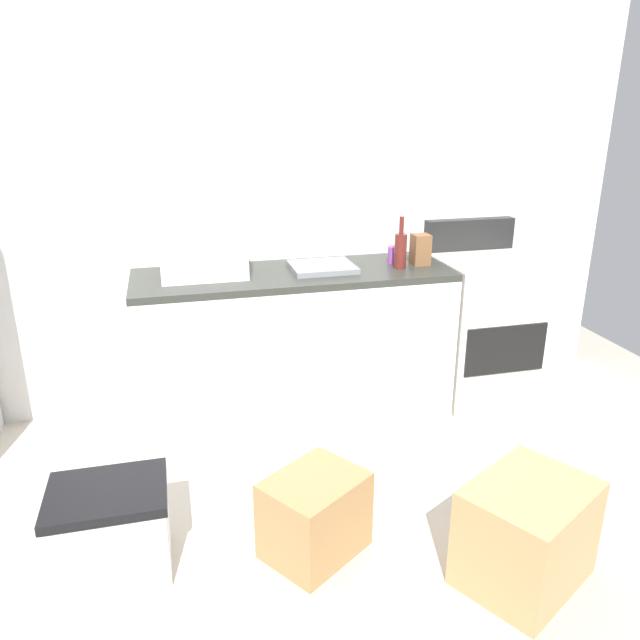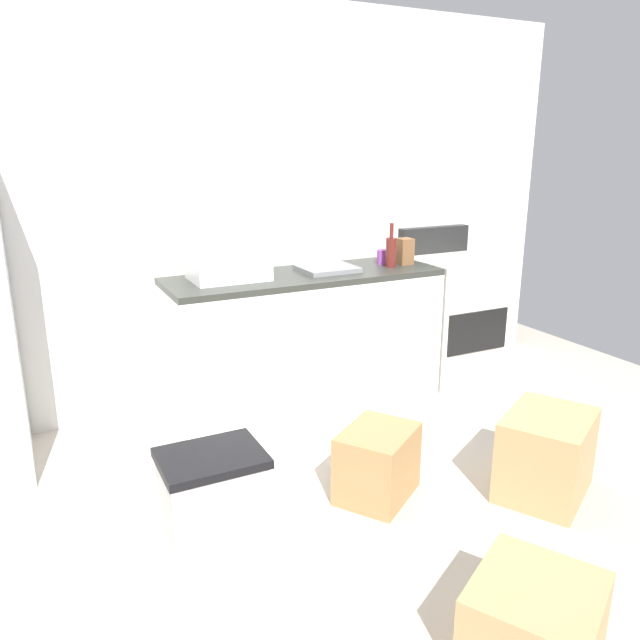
# 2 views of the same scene
# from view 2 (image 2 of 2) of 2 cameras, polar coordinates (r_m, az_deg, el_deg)

# --- Properties ---
(ground_plane) EXTENTS (6.00, 6.00, 0.00)m
(ground_plane) POSITION_cam_2_polar(r_m,az_deg,el_deg) (3.20, 3.12, -16.26)
(ground_plane) COLOR #B2A899
(wall_back) EXTENTS (5.00, 0.10, 2.60)m
(wall_back) POSITION_cam_2_polar(r_m,az_deg,el_deg) (4.14, -7.44, 10.24)
(wall_back) COLOR silver
(wall_back) RESTS_ON ground_plane
(kitchen_counter) EXTENTS (1.80, 0.60, 0.90)m
(kitchen_counter) POSITION_cam_2_polar(r_m,az_deg,el_deg) (4.11, -1.43, -1.81)
(kitchen_counter) COLOR white
(kitchen_counter) RESTS_ON ground_plane
(stove_oven) EXTENTS (0.60, 0.61, 1.10)m
(stove_oven) POSITION_cam_2_polar(r_m,az_deg,el_deg) (4.73, 12.02, 0.46)
(stove_oven) COLOR silver
(stove_oven) RESTS_ON ground_plane
(microwave) EXTENTS (0.46, 0.34, 0.27)m
(microwave) POSITION_cam_2_polar(r_m,az_deg,el_deg) (3.83, -8.55, 5.72)
(microwave) COLOR white
(microwave) RESTS_ON kitchen_counter
(sink_basin) EXTENTS (0.36, 0.32, 0.03)m
(sink_basin) POSITION_cam_2_polar(r_m,az_deg,el_deg) (4.07, 0.68, 4.79)
(sink_basin) COLOR slate
(sink_basin) RESTS_ON kitchen_counter
(wine_bottle) EXTENTS (0.07, 0.07, 0.30)m
(wine_bottle) POSITION_cam_2_polar(r_m,az_deg,el_deg) (4.20, 6.60, 6.36)
(wine_bottle) COLOR #591E19
(wine_bottle) RESTS_ON kitchen_counter
(coffee_mug) EXTENTS (0.08, 0.08, 0.10)m
(coffee_mug) POSITION_cam_2_polar(r_m,az_deg,el_deg) (4.32, 5.84, 5.85)
(coffee_mug) COLOR purple
(coffee_mug) RESTS_ON kitchen_counter
(knife_block) EXTENTS (0.10, 0.10, 0.18)m
(knife_block) POSITION_cam_2_polar(r_m,az_deg,el_deg) (4.33, 7.85, 6.33)
(knife_block) COLOR brown
(knife_block) RESTS_ON kitchen_counter
(cardboard_box_large) EXTENTS (0.51, 0.48, 0.35)m
(cardboard_box_large) POSITION_cam_2_polar(r_m,az_deg,el_deg) (3.15, 5.35, -13.09)
(cardboard_box_large) COLOR #A37A4C
(cardboard_box_large) RESTS_ON ground_plane
(cardboard_box_medium) EXTENTS (0.58, 0.57, 0.29)m
(cardboard_box_medium) POSITION_cam_2_polar(r_m,az_deg,el_deg) (2.43, 19.27, -24.99)
(cardboard_box_medium) COLOR tan
(cardboard_box_medium) RESTS_ON ground_plane
(cardboard_box_small) EXTENTS (0.62, 0.58, 0.42)m
(cardboard_box_small) POSITION_cam_2_polar(r_m,az_deg,el_deg) (3.34, 20.24, -11.64)
(cardboard_box_small) COLOR tan
(cardboard_box_small) RESTS_ON ground_plane
(storage_bin) EXTENTS (0.46, 0.36, 0.38)m
(storage_bin) POSITION_cam_2_polar(r_m,az_deg,el_deg) (2.93, -9.90, -15.38)
(storage_bin) COLOR silver
(storage_bin) RESTS_ON ground_plane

